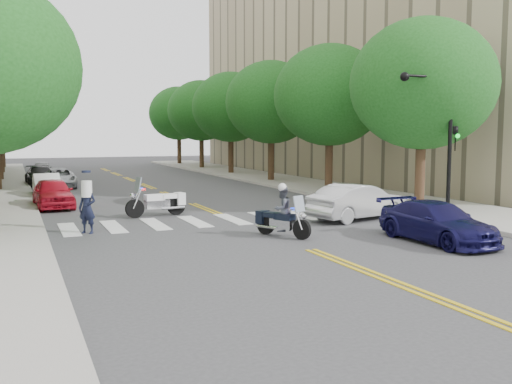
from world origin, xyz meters
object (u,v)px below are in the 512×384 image
motorcycle_police (281,213)px  officer_standing (87,208)px  convertible (358,202)px  sedan_blue (437,222)px  motorcycle_parked (161,202)px

motorcycle_police → officer_standing: motorcycle_police is taller
motorcycle_police → convertible: size_ratio=0.48×
convertible → sedan_blue: 5.01m
motorcycle_parked → convertible: bearing=-128.4°
officer_standing → sedan_blue: bearing=8.8°
motorcycle_parked → sedan_blue: motorcycle_parked is taller
sedan_blue → convertible: bearing=84.7°
officer_standing → convertible: officer_standing is taller
motorcycle_police → officer_standing: size_ratio=1.19×
motorcycle_parked → officer_standing: (-3.30, -3.06, 0.29)m
motorcycle_police → convertible: (4.42, 2.16, -0.08)m
motorcycle_police → motorcycle_parked: motorcycle_police is taller
officer_standing → convertible: 10.29m
sedan_blue → motorcycle_police: bearing=143.9°
motorcycle_police → officer_standing: (-5.82, 3.13, 0.08)m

